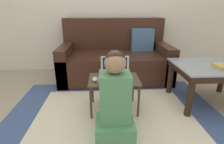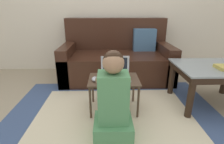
{
  "view_description": "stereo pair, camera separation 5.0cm",
  "coord_description": "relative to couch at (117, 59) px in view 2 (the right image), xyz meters",
  "views": [
    {
      "loc": [
        -0.08,
        -1.5,
        1.09
      ],
      "look_at": [
        0.02,
        0.28,
        0.44
      ],
      "focal_mm": 28.0,
      "sensor_mm": 36.0,
      "label": 1
    },
    {
      "loc": [
        -0.03,
        -1.51,
        1.09
      ],
      "look_at": [
        0.02,
        0.28,
        0.44
      ],
      "focal_mm": 28.0,
      "sensor_mm": 36.0,
      "label": 2
    }
  ],
  "objects": [
    {
      "name": "couch",
      "position": [
        0.0,
        0.0,
        0.0
      ],
      "size": [
        1.7,
        0.9,
        0.94
      ],
      "color": "#381E14",
      "rests_on": "ground_plane"
    },
    {
      "name": "laptop_desk",
      "position": [
        -0.09,
        -1.04,
        0.02
      ],
      "size": [
        0.54,
        0.38,
        0.38
      ],
      "color": "#4C3828",
      "rests_on": "ground_plane"
    },
    {
      "name": "computer_mouse",
      "position": [
        -0.29,
        -1.09,
        0.09
      ],
      "size": [
        0.06,
        0.1,
        0.04
      ],
      "color": "#B2B7C1",
      "rests_on": "laptop_desk"
    },
    {
      "name": "laptop",
      "position": [
        -0.07,
        -1.0,
        0.11
      ],
      "size": [
        0.31,
        0.21,
        0.22
      ],
      "color": "#B7BCC6",
      "rests_on": "laptop_desk"
    },
    {
      "name": "area_rug",
      "position": [
        -0.09,
        -1.26,
        -0.31
      ],
      "size": [
        2.33,
        1.94,
        0.01
      ],
      "color": "#3D517A",
      "rests_on": "ground_plane"
    },
    {
      "name": "person_seated",
      "position": [
        -0.11,
        -1.48,
        0.03
      ],
      "size": [
        0.33,
        0.43,
        0.8
      ],
      "color": "#518E5B",
      "rests_on": "ground_plane"
    },
    {
      "name": "ground_plane",
      "position": [
        -0.13,
        -1.27,
        -0.31
      ],
      "size": [
        16.0,
        16.0,
        0.0
      ],
      "primitive_type": "plane",
      "color": "gray"
    },
    {
      "name": "coffee_table",
      "position": [
        1.05,
        -0.93,
        0.09
      ],
      "size": [
        0.83,
        0.66,
        0.48
      ],
      "color": "gray",
      "rests_on": "ground_plane"
    }
  ]
}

